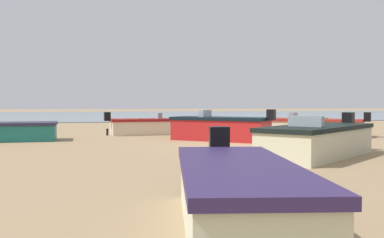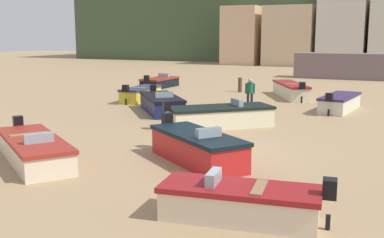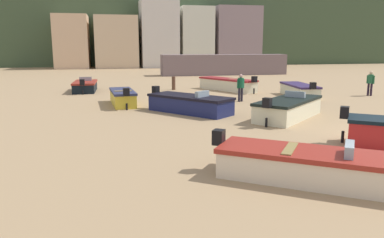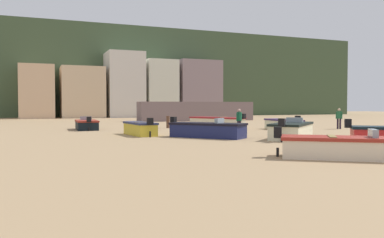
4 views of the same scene
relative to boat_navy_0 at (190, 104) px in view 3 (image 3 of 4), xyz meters
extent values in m
plane|color=#A2835C|center=(5.50, -6.49, -0.44)|extent=(160.00, 160.00, 0.00)
cube|color=#3D5035|center=(5.50, 59.51, 7.07)|extent=(90.00, 32.00, 15.01)
cube|color=#725F61|center=(8.86, 23.51, 0.70)|extent=(14.26, 2.40, 2.28)
cube|color=#D9B28B|center=(-9.14, 40.42, 3.37)|extent=(4.73, 5.82, 7.61)
cube|color=#D4B690|center=(-2.79, 40.40, 3.33)|extent=(6.18, 5.78, 7.53)
cube|color=silver|center=(3.58, 40.51, 4.58)|extent=(5.50, 5.99, 10.03)
cube|color=silver|center=(9.22, 40.39, 4.07)|extent=(4.85, 5.76, 9.01)
cube|color=gray|center=(15.71, 40.03, 4.16)|extent=(6.99, 5.02, 9.20)
cube|color=#181F4F|center=(0.01, -0.01, -0.07)|extent=(3.86, 4.23, 0.73)
cube|color=black|center=(0.01, -0.01, 0.35)|extent=(3.99, 4.36, 0.12)
cube|color=black|center=(-1.47, 1.77, 0.53)|extent=(0.43, 0.42, 0.40)
cylinder|color=black|center=(-1.47, 1.77, -0.26)|extent=(0.14, 0.14, 0.37)
cube|color=#8C9EA8|center=(0.48, -0.58, 0.55)|extent=(0.81, 0.72, 0.28)
cube|color=beige|center=(0.96, -10.10, -0.12)|extent=(4.48, 3.75, 0.64)
cube|color=maroon|center=(0.96, -10.10, 0.27)|extent=(4.61, 3.87, 0.12)
cube|color=black|center=(-1.02, -8.70, 0.45)|extent=(0.41, 0.42, 0.40)
cylinder|color=black|center=(-1.02, -8.70, -0.28)|extent=(0.14, 0.14, 0.32)
cube|color=#8C9EA8|center=(1.60, -10.55, 0.47)|extent=(0.65, 0.81, 0.28)
cube|color=olive|center=(0.50, -9.78, 0.32)|extent=(0.89, 1.12, 0.08)
cube|color=black|center=(-5.63, 10.24, -0.14)|extent=(1.57, 3.43, 0.60)
cube|color=maroon|center=(-5.63, 10.24, 0.22)|extent=(1.65, 3.53, 0.12)
cube|color=black|center=(-5.68, 8.37, 0.40)|extent=(0.33, 0.29, 0.40)
cylinder|color=black|center=(-5.68, 8.37, -0.29)|extent=(0.10, 0.10, 0.30)
cube|color=#8C9EA8|center=(-5.61, 10.84, 0.42)|extent=(0.89, 0.22, 0.28)
cube|color=beige|center=(4.61, 8.63, -0.05)|extent=(3.26, 4.89, 0.77)
cube|color=maroon|center=(4.61, 8.63, 0.39)|extent=(3.38, 5.01, 0.12)
cube|color=black|center=(5.81, 6.29, 0.57)|extent=(0.41, 0.39, 0.40)
cylinder|color=black|center=(5.81, 6.29, -0.25)|extent=(0.13, 0.13, 0.39)
cube|color=#9B744D|center=(4.89, 8.08, 0.44)|extent=(0.99, 0.67, 0.08)
cube|color=yellow|center=(-3.17, 3.31, -0.09)|extent=(1.37, 3.50, 0.69)
cube|color=#2B3052|center=(-3.17, 3.31, 0.31)|extent=(1.45, 3.61, 0.12)
cube|color=black|center=(-3.03, 1.42, 0.49)|extent=(0.34, 0.30, 0.40)
cylinder|color=black|center=(-3.03, 1.42, -0.27)|extent=(0.11, 0.11, 0.35)
cube|color=olive|center=(-3.13, 2.89, 0.36)|extent=(0.97, 0.31, 0.08)
cube|color=black|center=(3.92, -6.86, 0.61)|extent=(0.42, 0.42, 0.40)
cylinder|color=black|center=(3.92, -6.86, -0.24)|extent=(0.14, 0.14, 0.41)
cube|color=beige|center=(4.12, -2.35, -0.06)|extent=(4.29, 4.12, 0.76)
cube|color=black|center=(4.12, -2.35, 0.38)|extent=(4.42, 4.24, 0.12)
cube|color=black|center=(2.37, -3.96, 0.56)|extent=(0.42, 0.43, 0.40)
cylinder|color=black|center=(2.37, -3.96, -0.25)|extent=(0.14, 0.14, 0.38)
cube|color=#8C9EA8|center=(4.68, -1.84, 0.58)|extent=(0.78, 0.83, 0.28)
cube|color=beige|center=(8.18, 4.39, -0.09)|extent=(1.69, 3.98, 0.69)
cube|color=#322452|center=(8.18, 4.39, 0.31)|extent=(1.78, 4.09, 0.12)
cube|color=black|center=(7.94, 2.29, 0.49)|extent=(0.35, 0.31, 0.40)
cylinder|color=black|center=(7.94, 2.29, -0.27)|extent=(0.11, 0.11, 0.35)
cylinder|color=#513527|center=(0.82, 9.92, 0.06)|extent=(0.27, 0.27, 0.99)
cylinder|color=#24212D|center=(3.80, 3.11, -0.03)|extent=(0.18, 0.18, 0.82)
cylinder|color=#24212D|center=(3.61, 3.04, -0.03)|extent=(0.18, 0.18, 0.82)
cylinder|color=#165636|center=(3.71, 3.08, 0.67)|extent=(0.44, 0.44, 0.58)
cylinder|color=#165636|center=(3.91, 3.16, 0.63)|extent=(0.12, 0.12, 0.54)
cylinder|color=#165636|center=(3.50, 3.00, 0.63)|extent=(0.12, 0.12, 0.54)
sphere|color=tan|center=(3.71, 3.08, 1.07)|extent=(0.28, 0.28, 0.22)
cylinder|color=black|center=(13.01, 3.74, -0.03)|extent=(0.19, 0.19, 0.82)
cylinder|color=black|center=(12.92, 3.92, -0.03)|extent=(0.19, 0.19, 0.82)
cylinder|color=#215A37|center=(12.97, 3.83, 0.67)|extent=(0.45, 0.45, 0.58)
cylinder|color=#215A37|center=(13.06, 3.63, 0.63)|extent=(0.12, 0.12, 0.54)
cylinder|color=#215A37|center=(12.87, 4.03, 0.63)|extent=(0.12, 0.12, 0.54)
sphere|color=tan|center=(12.97, 3.83, 1.07)|extent=(0.29, 0.29, 0.22)
camera|label=1|loc=(9.58, 9.70, 1.10)|focal=43.30mm
camera|label=2|loc=(11.32, -20.99, 3.44)|focal=44.30mm
camera|label=3|loc=(-3.74, -18.08, 2.83)|focal=35.37mm
camera|label=4|loc=(-9.17, -20.94, 1.43)|focal=37.11mm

